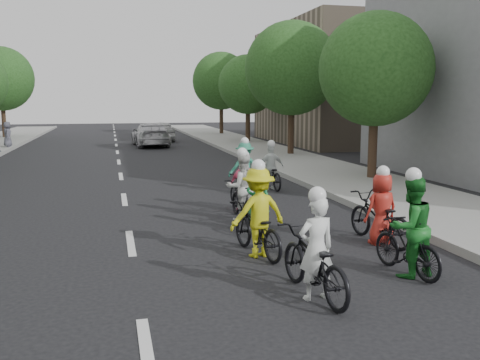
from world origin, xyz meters
name	(u,v)px	position (x,y,z in m)	size (l,w,h in m)	color
ground	(131,243)	(0.00, 0.00, 0.00)	(120.00, 120.00, 0.00)	black
sidewalk_right	(316,168)	(8.00, 10.00, 0.07)	(4.00, 80.00, 0.15)	gray
curb_right	(271,169)	(6.05, 10.00, 0.09)	(0.18, 80.00, 0.18)	#999993
bldg_se	(350,84)	(16.00, 24.00, 4.00)	(10.00, 14.00, 8.00)	gray
tree_l_5	(1,79)	(-8.20, 33.00, 4.52)	(4.80, 4.80, 6.93)	black
tree_r_0	(375,70)	(8.80, 6.60, 3.96)	(4.00, 4.00, 5.97)	black
tree_r_1	(292,68)	(8.80, 15.60, 4.52)	(4.80, 4.80, 6.93)	black
tree_r_2	(248,85)	(8.80, 24.60, 3.96)	(4.00, 4.00, 5.97)	black
tree_r_3	(221,81)	(8.80, 33.60, 4.52)	(4.80, 4.80, 6.93)	black
cyclist_0	(314,260)	(2.53, -3.74, 0.57)	(0.92, 2.03, 1.68)	black
cyclist_1	(409,235)	(4.42, -3.17, 0.69)	(0.91, 1.65, 1.82)	black
cyclist_2	(257,221)	(2.29, -1.48, 0.67)	(1.19, 1.95, 1.83)	black
cyclist_3	(244,189)	(3.04, 2.58, 0.60)	(0.91, 1.76, 1.61)	black
cyclist_4	(380,215)	(4.94, -1.20, 0.58)	(0.98, 2.04, 1.61)	black
cyclist_5	(257,207)	(2.78, 0.34, 0.56)	(0.73, 1.70, 1.57)	black
cyclist_6	(242,194)	(2.73, 1.59, 0.63)	(0.81, 1.77, 1.78)	black
cyclist_7	(244,171)	(3.75, 5.37, 0.68)	(1.04, 1.58, 1.76)	black
cyclist_8	(270,172)	(4.75, 5.81, 0.56)	(0.89, 1.84, 1.62)	black
follow_car_lead	(150,135)	(2.14, 23.69, 0.74)	(2.08, 5.12, 1.49)	#B8B7BC
follow_car_trail	(161,131)	(3.18, 28.10, 0.72)	(1.70, 4.22, 1.44)	silver
spectator_2	(7,134)	(-6.32, 23.38, 0.90)	(0.74, 0.48, 1.51)	#50515E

